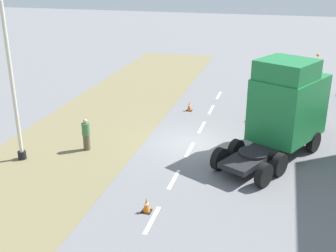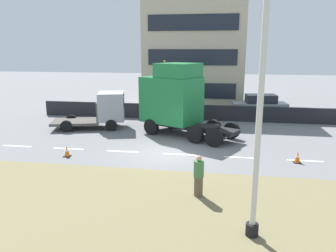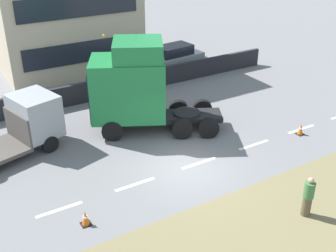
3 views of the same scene
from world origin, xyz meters
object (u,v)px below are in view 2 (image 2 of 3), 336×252
Objects in this scene: flatbed_truck at (105,109)px; pedestrian at (199,176)px; lorry_cab at (175,99)px; lamp_post at (259,120)px; parked_car at (259,106)px; traffic_cone_lead at (297,157)px; traffic_cone_trailing at (67,151)px.

flatbed_truck is 3.32× the size of pedestrian.
lamp_post is at bearing -133.57° from lorry_cab.
flatbed_truck is at bearing 109.56° from parked_car.
lorry_cab is at bearing 13.61° from pedestrian.
traffic_cone_lead and traffic_cone_trailing have the same top height.
pedestrian is (-15.67, 3.86, -0.14)m from parked_car.
lamp_post is 13.60× the size of traffic_cone_lead.
lorry_cab is 8.62m from traffic_cone_lead.
traffic_cone_lead is (-11.06, -0.73, -0.66)m from parked_car.
traffic_cone_lead is at bearing -97.43° from lorry_cab.
lorry_cab reaches higher than traffic_cone_lead.
pedestrian is at bearing 36.26° from lamp_post.
lamp_post is 8.28m from traffic_cone_lead.
lamp_post is (-12.69, -9.20, 2.25)m from flatbed_truck.
pedestrian is at bearing 159.93° from parked_car.
parked_car is 2.75× the size of pedestrian.
parked_car is 7.77× the size of traffic_cone_lead.
lorry_cab is 1.22× the size of flatbed_truck.
traffic_cone_trailing is at bearing 131.21° from parked_car.
lamp_post is at bearing 167.29° from parked_car.
lorry_cab reaches higher than flatbed_truck.
pedestrian is 8.07m from traffic_cone_trailing.
traffic_cone_lead is at bearing 177.56° from parked_car.
flatbed_truck is 9.38× the size of traffic_cone_lead.
lamp_post reaches higher than lorry_cab.
pedestrian is (2.46, 1.80, -2.79)m from lamp_post.
pedestrian reaches higher than traffic_cone_trailing.
flatbed_truck is at bearing 108.17° from lorry_cab.
flatbed_truck reaches higher than pedestrian.
lorry_cab reaches higher than pedestrian.
lorry_cab is at bearing 129.43° from parked_car.
parked_car is (5.44, -11.26, -0.40)m from flatbed_truck.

